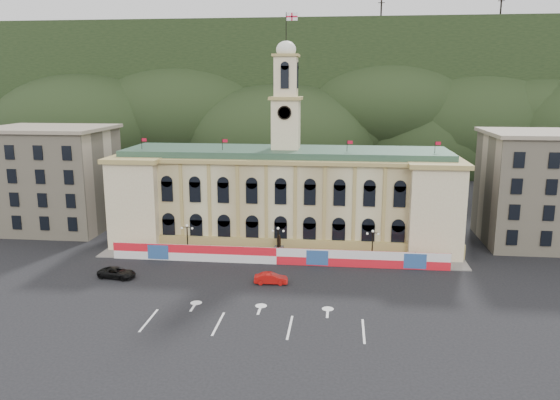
# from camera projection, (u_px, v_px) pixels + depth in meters

# --- Properties ---
(ground) EXTENTS (260.00, 260.00, 0.00)m
(ground) POSITION_uv_depth(u_px,v_px,m) (262.00, 304.00, 65.99)
(ground) COLOR black
(ground) RESTS_ON ground
(lane_markings) EXTENTS (26.00, 10.00, 0.02)m
(lane_markings) POSITION_uv_depth(u_px,v_px,m) (255.00, 322.00, 61.14)
(lane_markings) COLOR white
(lane_markings) RESTS_ON ground
(hill_ridge) EXTENTS (230.00, 80.00, 64.00)m
(hill_ridge) POSITION_uv_depth(u_px,v_px,m) (315.00, 104.00, 180.40)
(hill_ridge) COLOR black
(hill_ridge) RESTS_ON ground
(city_hall) EXTENTS (56.20, 17.60, 37.10)m
(city_hall) POSITION_uv_depth(u_px,v_px,m) (286.00, 195.00, 91.18)
(city_hall) COLOR beige
(city_hall) RESTS_ON ground
(side_building_left) EXTENTS (21.00, 17.00, 18.60)m
(side_building_left) POSITION_uv_depth(u_px,v_px,m) (52.00, 178.00, 98.87)
(side_building_left) COLOR #B6A88C
(side_building_left) RESTS_ON ground
(side_building_right) EXTENTS (21.00, 17.00, 18.60)m
(side_building_right) POSITION_uv_depth(u_px,v_px,m) (548.00, 188.00, 89.29)
(side_building_right) COLOR #B6A88C
(side_building_right) RESTS_ON ground
(hoarding_fence) EXTENTS (50.00, 0.44, 2.50)m
(hoarding_fence) POSITION_uv_depth(u_px,v_px,m) (277.00, 256.00, 80.36)
(hoarding_fence) COLOR red
(hoarding_fence) RESTS_ON ground
(pavement) EXTENTS (56.00, 5.50, 0.16)m
(pavement) POSITION_uv_depth(u_px,v_px,m) (279.00, 258.00, 83.22)
(pavement) COLOR slate
(pavement) RESTS_ON ground
(statue) EXTENTS (1.40, 1.40, 3.72)m
(statue) POSITION_uv_depth(u_px,v_px,m) (279.00, 250.00, 83.23)
(statue) COLOR #595651
(statue) RESTS_ON ground
(lamp_left) EXTENTS (1.96, 0.44, 5.15)m
(lamp_left) POSITION_uv_depth(u_px,v_px,m) (187.00, 237.00, 83.42)
(lamp_left) COLOR black
(lamp_left) RESTS_ON ground
(lamp_center) EXTENTS (1.96, 0.44, 5.15)m
(lamp_center) POSITION_uv_depth(u_px,v_px,m) (278.00, 240.00, 81.86)
(lamp_center) COLOR black
(lamp_center) RESTS_ON ground
(lamp_right) EXTENTS (1.96, 0.44, 5.15)m
(lamp_right) POSITION_uv_depth(u_px,v_px,m) (372.00, 243.00, 80.30)
(lamp_right) COLOR black
(lamp_right) RESTS_ON ground
(red_sedan) EXTENTS (2.12, 4.66, 1.47)m
(red_sedan) POSITION_uv_depth(u_px,v_px,m) (271.00, 278.00, 72.58)
(red_sedan) COLOR #B40F0C
(red_sedan) RESTS_ON ground
(black_suv) EXTENTS (3.85, 5.87, 1.44)m
(black_suv) POSITION_uv_depth(u_px,v_px,m) (117.00, 273.00, 74.80)
(black_suv) COLOR black
(black_suv) RESTS_ON ground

